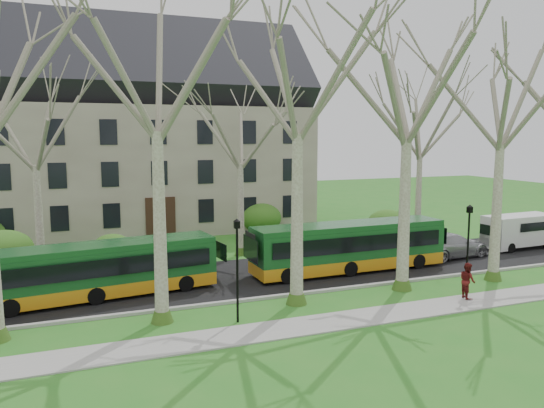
{
  "coord_description": "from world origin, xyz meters",
  "views": [
    {
      "loc": [
        -12.44,
        -21.49,
        7.82
      ],
      "look_at": [
        -2.89,
        3.0,
        4.37
      ],
      "focal_mm": 35.0,
      "sensor_mm": 36.0,
      "label": 1
    }
  ],
  "objects_px": {
    "van_a": "(519,232)",
    "pedestrian_b": "(467,280)",
    "sedan": "(450,245)",
    "bus_lead": "(103,269)",
    "bus_follow": "(349,246)"
  },
  "relations": [
    {
      "from": "sedan",
      "to": "van_a",
      "type": "distance_m",
      "value": 6.29
    },
    {
      "from": "bus_lead",
      "to": "van_a",
      "type": "relative_size",
      "value": 2.05
    },
    {
      "from": "pedestrian_b",
      "to": "sedan",
      "type": "bearing_deg",
      "value": -21.95
    },
    {
      "from": "bus_lead",
      "to": "sedan",
      "type": "xyz_separation_m",
      "value": [
        21.13,
        0.68,
        -0.56
      ]
    },
    {
      "from": "sedan",
      "to": "van_a",
      "type": "relative_size",
      "value": 1.04
    },
    {
      "from": "bus_lead",
      "to": "sedan",
      "type": "bearing_deg",
      "value": -5.58
    },
    {
      "from": "bus_lead",
      "to": "pedestrian_b",
      "type": "relative_size",
      "value": 6.27
    },
    {
      "from": "van_a",
      "to": "pedestrian_b",
      "type": "height_order",
      "value": "van_a"
    },
    {
      "from": "van_a",
      "to": "pedestrian_b",
      "type": "relative_size",
      "value": 3.06
    },
    {
      "from": "van_a",
      "to": "bus_lead",
      "type": "bearing_deg",
      "value": -179.94
    },
    {
      "from": "bus_follow",
      "to": "sedan",
      "type": "bearing_deg",
      "value": 3.83
    },
    {
      "from": "sedan",
      "to": "pedestrian_b",
      "type": "distance_m",
      "value": 8.74
    },
    {
      "from": "van_a",
      "to": "pedestrian_b",
      "type": "bearing_deg",
      "value": -147.95
    },
    {
      "from": "sedan",
      "to": "pedestrian_b",
      "type": "height_order",
      "value": "pedestrian_b"
    },
    {
      "from": "sedan",
      "to": "van_a",
      "type": "bearing_deg",
      "value": -92.42
    }
  ]
}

